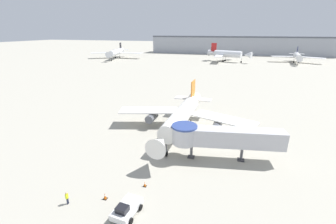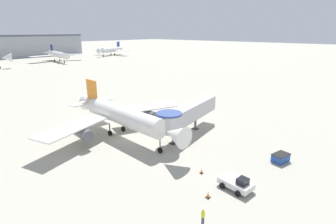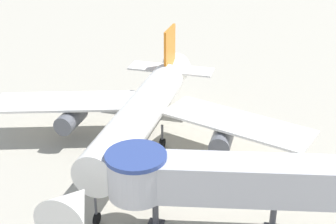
{
  "view_description": "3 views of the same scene",
  "coord_description": "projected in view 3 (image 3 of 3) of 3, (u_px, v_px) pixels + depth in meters",
  "views": [
    {
      "loc": [
        9.76,
        -39.73,
        19.9
      ],
      "look_at": [
        -2.39,
        1.32,
        4.31
      ],
      "focal_mm": 24.0,
      "sensor_mm": 36.0,
      "label": 1
    },
    {
      "loc": [
        -26.02,
        -34.07,
        18.08
      ],
      "look_at": [
        5.73,
        -4.82,
        4.64
      ],
      "focal_mm": 28.0,
      "sensor_mm": 36.0,
      "label": 2
    },
    {
      "loc": [
        11.15,
        -32.62,
        21.41
      ],
      "look_at": [
        2.91,
        1.77,
        4.37
      ],
      "focal_mm": 50.0,
      "sensor_mm": 36.0,
      "label": 3
    }
  ],
  "objects": [
    {
      "name": "main_airplane",
      "position": [
        140.0,
        116.0,
        39.88
      ],
      "size": [
        29.58,
        27.1,
        8.94
      ],
      "rotation": [
        0.0,
        0.0,
        -0.03
      ],
      "color": "white",
      "rests_on": "ground_plane"
    },
    {
      "name": "ground_plane",
      "position": [
        130.0,
        163.0,
        40.21
      ],
      "size": [
        800.0,
        800.0,
        0.0
      ],
      "primitive_type": "plane",
      "color": "#A8A393"
    },
    {
      "name": "traffic_cone_starboard_wing",
      "position": [
        274.0,
        168.0,
        38.72
      ],
      "size": [
        0.48,
        0.48,
        0.79
      ],
      "color": "black",
      "rests_on": "ground_plane"
    },
    {
      "name": "jet_bridge",
      "position": [
        218.0,
        179.0,
        30.86
      ],
      "size": [
        17.55,
        6.0,
        5.72
      ],
      "rotation": [
        0.0,
        0.0,
        0.17
      ],
      "color": "#B7B7BC",
      "rests_on": "ground_plane"
    }
  ]
}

